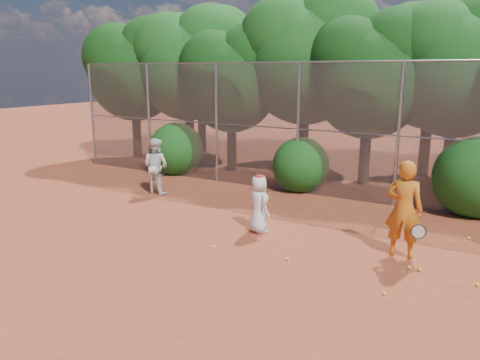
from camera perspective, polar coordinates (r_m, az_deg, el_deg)
The scene contains 24 objects.
ground at distance 9.45m, azimuth -2.54°, elevation -10.24°, with size 80.00×80.00×0.00m, color brown.
fence_back at distance 14.22m, azimuth 10.35°, elevation 6.12°, with size 20.05×0.09×4.03m.
tree_0 at distance 20.87m, azimuth -12.66°, elevation 13.40°, with size 4.38×3.81×6.00m.
tree_1 at distance 19.65m, azimuth -6.14°, elevation 14.34°, with size 4.64×4.03×6.35m.
tree_2 at distance 17.67m, azimuth -0.84°, elevation 12.66°, with size 3.99×3.47×5.47m.
tree_3 at distance 17.44m, azimuth 8.28°, elevation 15.19°, with size 4.89×4.26×6.70m.
tree_4 at distance 16.04m, azimuth 15.79°, elevation 12.74°, with size 4.19×3.64×5.73m.
tree_5 at distance 16.37m, azimuth 25.31°, elevation 13.01°, with size 4.51×3.92×6.17m.
tree_9 at distance 22.11m, azimuth -4.62°, elevation 14.69°, with size 4.83×4.20×6.62m.
tree_10 at distance 19.86m, azimuth 8.07°, elevation 15.61°, with size 5.15×4.48×7.06m.
tree_11 at distance 18.09m, azimuth 22.66°, elevation 13.53°, with size 4.64×4.03×6.35m.
bush_0 at distance 17.52m, azimuth -7.79°, elevation 4.05°, with size 2.00×2.00×2.00m, color #104312.
bush_1 at distance 15.00m, azimuth 7.42°, elevation 2.12°, with size 1.80×1.80×1.80m, color #104312.
bush_2 at distance 13.82m, azimuth 26.82°, elevation 0.69°, with size 2.20×2.20×2.20m, color #104312.
player_yellow at distance 10.08m, azimuth 19.35°, elevation -3.38°, with size 0.89×0.55×2.02m.
player_teen at distance 11.03m, azimuth 2.31°, elevation -2.89°, with size 0.81×0.73×1.41m.
player_white at distance 14.74m, azimuth -10.23°, elevation 1.70°, with size 0.90×0.77×1.73m.
ball_0 at distance 9.80m, azimuth 19.91°, elevation -9.97°, with size 0.07×0.07×0.07m, color #D5F12B.
ball_1 at distance 9.54m, azimuth 26.97°, elevation -11.31°, with size 0.07×0.07×0.07m, color #D5F12B.
ball_2 at distance 8.62m, azimuth 17.18°, elevation -13.05°, with size 0.07×0.07×0.07m, color #D5F12B.
ball_3 at distance 9.78m, azimuth 21.06°, elevation -10.11°, with size 0.07×0.07×0.07m, color #D5F12B.
ball_4 at distance 10.26m, azimuth -3.27°, elevation -8.10°, with size 0.07×0.07×0.07m, color #D5F12B.
ball_5 at distance 11.94m, azimuth 26.11°, elevation -6.37°, with size 0.07×0.07×0.07m, color #D5F12B.
ball_6 at distance 9.66m, azimuth 5.79°, elevation -9.54°, with size 0.07×0.07×0.07m, color #D5F12B.
Camera 1 is at (4.76, -7.24, 3.77)m, focal length 35.00 mm.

